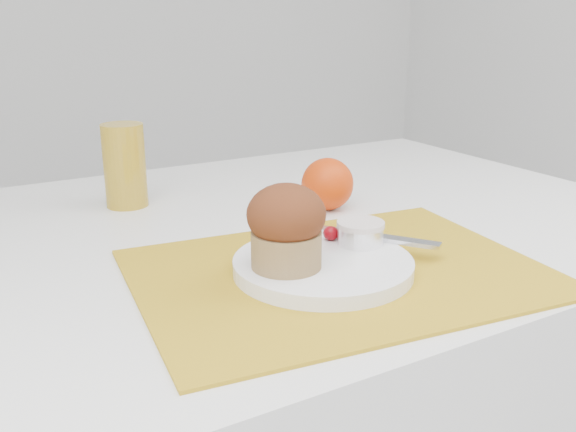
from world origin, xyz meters
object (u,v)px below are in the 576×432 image
plate (323,265)px  orange (327,184)px  juice_glass (125,166)px  muffin (286,226)px

plate → orange: orange is taller
orange → juice_glass: (-0.26, 0.17, 0.02)m
plate → muffin: muffin is taller
orange → plate: bearing=-124.6°
plate → orange: size_ratio=2.60×
juice_glass → muffin: (0.06, -0.39, 0.00)m
juice_glass → muffin: juice_glass is taller
plate → muffin: (-0.05, 0.00, 0.06)m
orange → muffin: bearing=-132.6°
plate → juice_glass: juice_glass is taller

